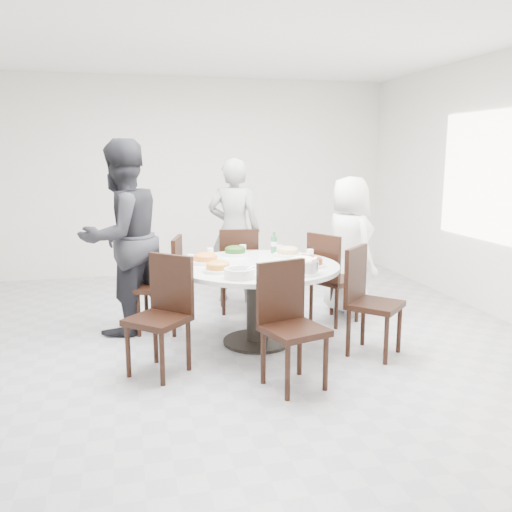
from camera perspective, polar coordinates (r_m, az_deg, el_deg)
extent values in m
cube|color=#A8A7AC|center=(5.28, -3.40, -8.63)|extent=(6.00, 6.00, 0.01)
cube|color=white|center=(5.08, -3.78, 22.67)|extent=(6.00, 6.00, 0.01)
cube|color=silver|center=(7.95, -7.45, 8.21)|extent=(6.00, 0.01, 2.80)
cube|color=silver|center=(2.12, 10.94, 0.79)|extent=(6.00, 0.01, 2.80)
cube|color=silver|center=(6.25, 24.80, 6.59)|extent=(0.01, 6.00, 2.80)
cube|color=white|center=(6.24, 24.73, 7.51)|extent=(0.04, 2.20, 1.40)
cylinder|color=silver|center=(5.04, 0.14, -5.08)|extent=(1.50, 1.50, 0.75)
cube|color=black|center=(5.69, 8.29, -2.28)|extent=(0.57, 0.57, 0.95)
cube|color=black|center=(6.04, -1.92, -1.40)|extent=(0.47, 0.47, 0.95)
cube|color=black|center=(5.43, -10.21, -3.00)|extent=(0.51, 0.51, 0.95)
cube|color=black|center=(4.39, -10.32, -6.34)|extent=(0.59, 0.59, 0.95)
cube|color=black|center=(4.09, 4.06, -7.48)|extent=(0.52, 0.52, 0.95)
cube|color=black|center=(4.84, 12.44, -4.79)|extent=(0.59, 0.59, 0.95)
imported|color=white|center=(6.00, 9.77, 1.06)|extent=(0.63, 0.82, 1.51)
imported|color=black|center=(6.36, -2.30, 2.64)|extent=(0.73, 0.61, 1.70)
imported|color=black|center=(5.41, -13.92, 1.88)|extent=(1.16, 1.13, 1.89)
cylinder|color=white|center=(5.40, -2.20, 0.45)|extent=(0.26, 0.26, 0.07)
cylinder|color=white|center=(5.37, 3.37, 0.41)|extent=(0.28, 0.28, 0.07)
cylinder|color=white|center=(5.03, -5.33, -0.31)|extent=(0.28, 0.28, 0.08)
cylinder|color=white|center=(4.89, 5.67, -0.67)|extent=(0.30, 0.30, 0.07)
cylinder|color=white|center=(4.66, -4.05, -1.24)|extent=(0.26, 0.26, 0.07)
cylinder|color=silver|center=(4.58, 4.98, -1.20)|extent=(0.27, 0.27, 0.11)
cylinder|color=white|center=(4.43, -1.74, -1.81)|extent=(0.25, 0.25, 0.08)
cylinder|color=#2A693B|center=(5.50, 1.90, 1.45)|extent=(0.06, 0.06, 0.22)
cylinder|color=white|center=(5.50, -1.36, 0.72)|extent=(0.07, 0.07, 0.08)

